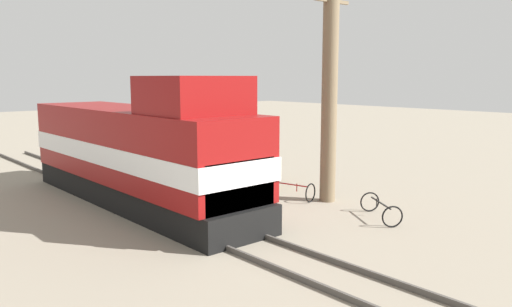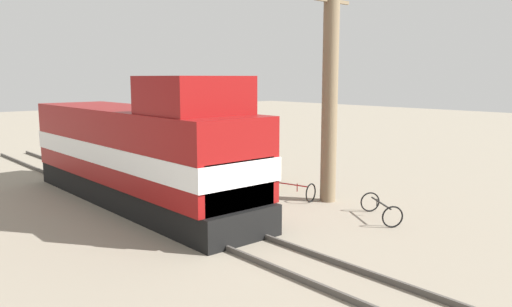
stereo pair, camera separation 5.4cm
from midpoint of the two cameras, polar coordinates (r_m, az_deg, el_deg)
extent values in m
plane|color=gray|center=(16.80, -8.45, -7.46)|extent=(120.00, 120.00, 0.00)
cube|color=#4C4742|center=(16.42, -10.58, -7.62)|extent=(0.08, 37.29, 0.15)
cube|color=#4C4742|center=(17.16, -6.43, -6.81)|extent=(0.08, 37.29, 0.15)
cube|color=black|center=(19.15, -13.25, -4.15)|extent=(2.69, 12.64, 0.93)
cube|color=maroon|center=(18.84, -13.44, 1.09)|extent=(2.93, 12.13, 2.59)
cube|color=white|center=(18.88, -13.41, 0.31)|extent=(2.97, 12.26, 0.70)
cube|color=white|center=(14.61, -3.80, -3.17)|extent=(2.49, 1.77, 1.42)
cube|color=maroon|center=(15.44, -7.05, 6.63)|extent=(2.75, 2.78, 1.17)
cylinder|color=#726047|center=(18.67, 8.53, 7.18)|extent=(0.59, 0.59, 8.36)
cube|color=#726047|center=(18.86, 8.76, 16.87)|extent=(1.80, 0.12, 0.12)
cylinder|color=#4C4C4C|center=(21.32, -0.73, -0.95)|extent=(0.05, 0.05, 2.15)
cone|color=orange|center=(21.19, -0.74, 1.59)|extent=(2.16, 2.16, 0.49)
cube|color=#595959|center=(23.13, -5.85, -0.16)|extent=(0.12, 0.12, 2.21)
cube|color=#1972BF|center=(22.92, -5.92, 4.49)|extent=(1.85, 0.08, 1.55)
sphere|color=#236028|center=(21.02, 0.43, -3.01)|extent=(0.77, 0.77, 0.77)
cube|color=#2D3347|center=(19.07, 0.09, -4.09)|extent=(0.30, 0.20, 0.85)
cylinder|color=#2659A5|center=(18.92, 0.09, -1.84)|extent=(0.34, 0.34, 0.67)
sphere|color=tan|center=(18.84, 0.09, -0.46)|extent=(0.25, 0.25, 0.25)
torus|color=black|center=(18.86, 6.36, -4.49)|extent=(0.72, 0.21, 0.72)
torus|color=black|center=(19.80, 1.72, -3.80)|extent=(0.72, 0.21, 0.72)
cube|color=#A51919|center=(19.27, 3.99, -3.53)|extent=(0.39, 1.53, 0.04)
cylinder|color=#A51919|center=(19.12, 4.81, -3.89)|extent=(0.04, 0.04, 0.30)
torus|color=black|center=(17.91, 12.99, -5.42)|extent=(0.61, 0.42, 0.70)
torus|color=black|center=(16.22, 15.43, -6.99)|extent=(0.61, 0.42, 0.70)
cube|color=black|center=(17.01, 14.17, -5.51)|extent=(0.91, 1.38, 0.04)
cylinder|color=black|center=(17.33, 13.74, -5.51)|extent=(0.04, 0.04, 0.29)
camera|label=1|loc=(0.03, -89.90, 0.02)|focal=35.00mm
camera|label=2|loc=(0.03, 90.10, -0.02)|focal=35.00mm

